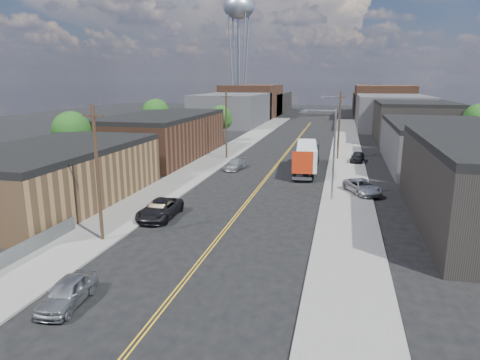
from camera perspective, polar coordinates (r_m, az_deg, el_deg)
The scene contains 31 objects.
ground at distance 78.00m, azimuth 6.95°, elevation 4.54°, with size 260.00×260.00×0.00m, color black.
centerline at distance 63.32m, azimuth 5.37°, elevation 2.57°, with size 0.32×120.00×0.01m, color gold.
sidewalk_left at distance 65.29m, azimuth -2.91°, elevation 3.00°, with size 5.00×140.00×0.15m, color slate.
sidewalk_right at distance 62.72m, azimuth 14.00°, elevation 2.20°, with size 5.00×140.00×0.15m, color slate.
warehouse_tan at distance 44.59m, azimuth -23.62°, elevation 0.65°, with size 12.00×22.00×5.60m.
warehouse_brown at distance 66.76m, azimuth -10.25°, elevation 5.83°, with size 12.00×26.00×6.60m.
industrial_right_b at distance 64.62m, azimuth 25.32°, elevation 4.31°, with size 14.00×24.00×6.10m.
industrial_right_c at distance 89.98m, azimuth 22.12°, elevation 7.26°, with size 14.00×22.00×7.60m.
skyline_left_a at distance 115.51m, azimuth -0.95°, elevation 9.43°, with size 16.00×30.00×8.00m, color #313234.
skyline_right_a at distance 112.47m, azimuth 19.44°, elevation 8.59°, with size 16.00×30.00×8.00m, color #313234.
skyline_left_b at distance 139.77m, azimuth 1.64°, elevation 10.50°, with size 16.00×26.00×10.00m, color #46291C.
skyline_right_b at distance 137.27m, azimuth 18.46°, elevation 9.79°, with size 16.00×26.00×10.00m, color #46291C.
skyline_left_c at distance 159.45m, azimuth 3.13°, elevation 10.28°, with size 16.00×40.00×7.00m, color black.
skyline_right_c at distance 157.26m, azimuth 17.83°, elevation 9.64°, with size 16.00×40.00×7.00m, color black.
water_tower at distance 131.67m, azimuth -0.16°, elevation 21.53°, with size 9.00×9.00×36.90m.
streetlight_near at distance 42.13m, azimuth 11.90°, elevation 4.31°, with size 3.39×0.25×9.00m.
streetlight_far at distance 76.91m, azimuth 12.75°, elevation 8.19°, with size 3.39×0.25×9.00m.
utility_pole_left_near at distance 32.19m, azimuth -18.46°, elevation 0.86°, with size 1.60×0.26×10.00m.
utility_pole_left_far at distance 64.23m, azimuth -1.84°, elevation 7.40°, with size 1.60×0.26×10.00m.
utility_pole_right at distance 64.97m, azimuth 13.09°, elevation 7.13°, with size 1.60×0.26×10.00m.
tree_left_near at distance 57.27m, azimuth -21.47°, elevation 5.82°, with size 4.85×4.76×7.91m.
tree_left_mid at distance 78.95m, azimuth -11.10°, elevation 8.50°, with size 5.10×5.04×8.37m.
tree_left_far at distance 82.13m, azimuth -2.59°, elevation 8.27°, with size 4.35×4.20×6.97m.
tree_right_far at distance 79.83m, azimuth 29.19°, elevation 6.92°, with size 4.85×4.76×7.91m.
semi_truck at distance 56.36m, azimuth 8.98°, elevation 3.31°, with size 3.33×14.28×3.69m.
car_left_a at distance 25.02m, azimuth -22.03°, elevation -13.71°, with size 1.72×4.27×1.46m, color gray.
car_left_b at distance 37.69m, azimuth -10.76°, elevation -3.93°, with size 1.46×4.17×1.38m, color #837356.
car_left_c at distance 37.49m, azimuth -10.65°, elevation -3.85°, with size 2.63×5.70×1.58m, color black.
car_left_d at distance 56.94m, azimuth -0.68°, elevation 2.12°, with size 1.92×4.72×1.37m, color #A0A4A5.
car_right_lot_a at distance 45.98m, azimuth 15.99°, elevation -0.85°, with size 2.40×5.20×1.45m, color #AEB1B4.
car_right_lot_c at distance 63.77m, azimuth 15.39°, elevation 3.02°, with size 1.71×4.24×1.45m, color black.
Camera 1 is at (8.65, -16.64, 11.66)m, focal length 32.00 mm.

